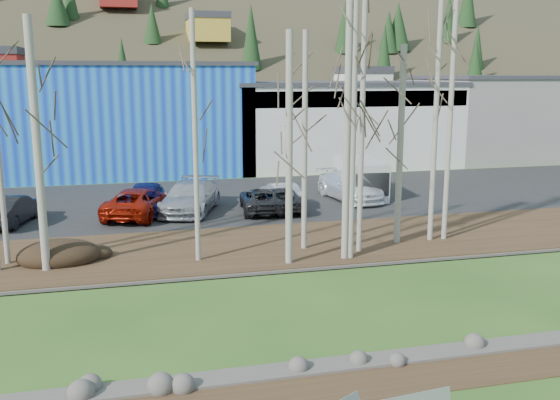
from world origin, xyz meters
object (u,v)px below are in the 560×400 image
object	(u,v)px
car_2	(138,202)
car_3	(192,197)
car_9	(188,197)
van_white	(361,178)
car_6	(261,200)
car_5	(281,194)
car_1	(11,209)
car_4	(145,198)
car_8	(282,199)
car_7	(349,186)

from	to	relation	value
car_2	car_3	xyz separation A→B (m)	(2.86, 0.42, 0.06)
car_9	van_white	distance (m)	10.76
car_2	car_9	bearing A→B (deg)	-150.79
car_2	car_6	bearing A→B (deg)	-163.68
car_3	car_5	xyz separation A→B (m)	(5.03, 0.40, -0.15)
car_1	car_4	world-z (taller)	car_4
car_5	car_6	bearing A→B (deg)	37.78
car_2	car_9	xyz separation A→B (m)	(2.61, 0.42, 0.06)
car_9	car_8	bearing A→B (deg)	10.10
car_2	van_white	size ratio (longest dim) A/B	1.03
car_5	car_7	xyz separation A→B (m)	(4.34, 0.66, 0.14)
car_2	van_white	xyz separation A→B (m)	(13.22, 2.22, 0.36)
car_7	van_white	distance (m)	1.28
car_3	car_6	bearing A→B (deg)	6.50
car_4	car_8	xyz separation A→B (m)	(7.22, -1.27, -0.16)
car_7	car_9	xyz separation A→B (m)	(-9.61, -1.06, 0.01)
car_5	car_4	bearing A→B (deg)	-3.55
car_8	van_white	distance (m)	6.23
car_4	car_7	bearing A→B (deg)	11.80
car_2	car_5	size ratio (longest dim) A/B	1.35
car_4	van_white	distance (m)	12.91
car_1	car_2	xyz separation A→B (m)	(6.14, 0.21, 0.01)
car_8	car_2	bearing A→B (deg)	3.23
car_2	car_6	distance (m)	6.48
car_9	car_4	bearing A→B (deg)	-170.88
car_1	van_white	size ratio (longest dim) A/B	0.86
car_3	van_white	size ratio (longest dim) A/B	1.06
car_2	car_6	world-z (taller)	car_2
car_1	van_white	world-z (taller)	van_white
car_7	van_white	world-z (taller)	van_white
car_1	car_5	world-z (taller)	car_1
car_3	car_7	xyz separation A→B (m)	(9.37, 1.06, -0.01)
car_1	car_7	distance (m)	18.45
car_9	van_white	bearing A→B (deg)	29.44
car_2	car_8	bearing A→B (deg)	-163.10
car_8	car_7	bearing A→B (deg)	-151.01
car_5	van_white	world-z (taller)	van_white
car_8	van_white	world-z (taller)	van_white
car_4	car_6	xyz separation A→B (m)	(6.08, -1.27, -0.16)
car_6	car_9	size ratio (longest dim) A/B	0.82
car_1	car_6	xyz separation A→B (m)	(12.61, -0.22, -0.11)
car_1	car_2	size ratio (longest dim) A/B	0.83
van_white	car_7	bearing A→B (deg)	-138.19
car_1	car_8	world-z (taller)	car_1
car_6	car_7	distance (m)	6.07
car_3	car_6	world-z (taller)	car_3
car_4	car_5	world-z (taller)	car_4
car_3	car_5	bearing A→B (deg)	24.28
car_2	car_8	xyz separation A→B (m)	(7.61, -0.44, -0.11)
car_1	van_white	bearing A→B (deg)	-159.22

